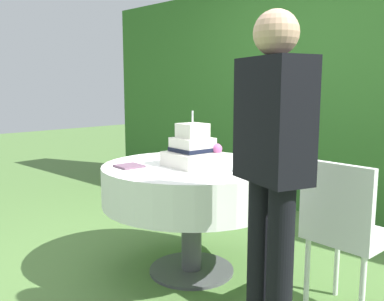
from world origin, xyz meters
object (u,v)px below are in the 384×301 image
(serving_plate_near, at_px, (238,169))
(garden_chair, at_px, (344,226))
(wedding_cake, at_px, (193,150))
(napkin_stack, at_px, (129,166))
(serving_plate_far, at_px, (214,157))
(standing_person, at_px, (272,164))
(cake_table, at_px, (192,185))

(serving_plate_near, relative_size, garden_chair, 0.15)
(wedding_cake, height_order, garden_chair, wedding_cake)
(serving_plate_near, bearing_deg, wedding_cake, -162.55)
(serving_plate_near, relative_size, napkin_stack, 0.88)
(wedding_cake, height_order, serving_plate_far, wedding_cake)
(napkin_stack, height_order, garden_chair, garden_chair)
(wedding_cake, height_order, napkin_stack, wedding_cake)
(serving_plate_near, height_order, standing_person, standing_person)
(serving_plate_far, bearing_deg, serving_plate_near, -32.09)
(cake_table, height_order, serving_plate_far, serving_plate_far)
(napkin_stack, bearing_deg, garden_chair, 19.96)
(napkin_stack, xyz_separation_m, standing_person, (1.12, -0.07, 0.16))
(garden_chair, bearing_deg, cake_table, -173.87)
(wedding_cake, xyz_separation_m, standing_person, (0.84, -0.38, 0.07))
(serving_plate_far, bearing_deg, napkin_stack, -103.24)
(wedding_cake, relative_size, garden_chair, 0.41)
(cake_table, height_order, wedding_cake, wedding_cake)
(napkin_stack, bearing_deg, cake_table, 55.86)
(cake_table, xyz_separation_m, standing_person, (0.88, -0.41, 0.31))
(wedding_cake, xyz_separation_m, garden_chair, (0.97, 0.14, -0.32))
(wedding_cake, distance_m, serving_plate_near, 0.33)
(wedding_cake, distance_m, standing_person, 0.93)
(serving_plate_far, xyz_separation_m, garden_chair, (1.09, -0.22, -0.22))
(cake_table, relative_size, garden_chair, 1.35)
(serving_plate_near, xyz_separation_m, standing_person, (0.54, -0.48, 0.17))
(wedding_cake, bearing_deg, serving_plate_near, 17.45)
(wedding_cake, xyz_separation_m, napkin_stack, (-0.27, -0.31, -0.10))
(standing_person, bearing_deg, serving_plate_far, 142.42)
(standing_person, bearing_deg, garden_chair, 76.04)
(serving_plate_far, height_order, standing_person, standing_person)
(serving_plate_near, height_order, napkin_stack, napkin_stack)
(cake_table, xyz_separation_m, napkin_stack, (-0.23, -0.34, 0.15))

